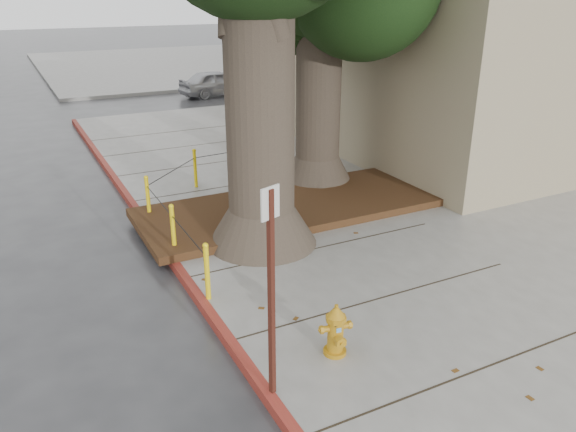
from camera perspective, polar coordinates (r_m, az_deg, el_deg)
name	(u,v)px	position (r m, az deg, el deg)	size (l,w,h in m)	color
ground	(355,314)	(8.70, 6.79, -9.85)	(140.00, 140.00, 0.00)	#28282B
sidewalk_main	(512,197)	(14.08, 21.78, 1.85)	(16.00, 26.00, 0.15)	slate
sidewalk_far	(174,64)	(37.75, -11.50, 14.91)	(16.00, 20.00, 0.15)	slate
curb_red	(178,269)	(9.93, -11.10, -5.32)	(0.14, 26.00, 0.16)	maroon
planter_bed	(290,207)	(12.02, 0.20, 0.92)	(6.40, 2.60, 0.16)	black
bollard_ring	(203,194)	(11.65, -8.64, 2.22)	(3.79, 5.39, 0.95)	yellow
fire_hydrant	(336,330)	(7.39, 4.87, -11.49)	(0.39, 0.36, 0.73)	#C28513
signpost	(271,284)	(6.15, -1.72, -6.88)	(0.25, 0.10, 2.57)	#471911
car_silver	(217,83)	(26.36, -7.25, 13.28)	(1.37, 3.41, 1.16)	#B7B8BD
car_red	(271,75)	(28.57, -1.74, 14.12)	(1.22, 3.50, 1.15)	maroon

